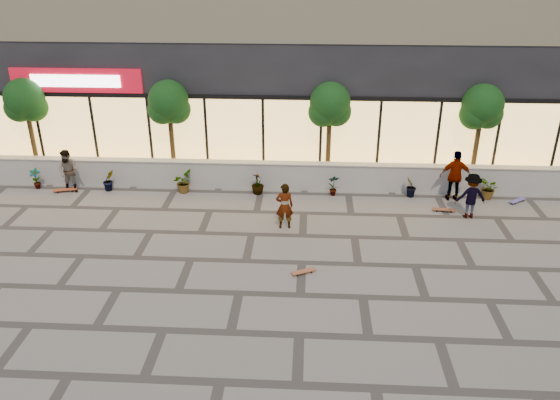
# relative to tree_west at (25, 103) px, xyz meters

# --- Properties ---
(ground) EXTENTS (80.00, 80.00, 0.00)m
(ground) POSITION_rel_tree_west_xyz_m (9.00, -7.70, -2.99)
(ground) COLOR gray
(ground) RESTS_ON ground
(planter_wall) EXTENTS (22.00, 0.42, 1.04)m
(planter_wall) POSITION_rel_tree_west_xyz_m (9.00, -0.70, -2.46)
(planter_wall) COLOR beige
(planter_wall) RESTS_ON ground
(retail_building) EXTENTS (24.00, 9.17, 8.50)m
(retail_building) POSITION_rel_tree_west_xyz_m (9.00, 4.79, 1.26)
(retail_building) COLOR black
(retail_building) RESTS_ON ground
(shrub_a) EXTENTS (0.43, 0.29, 0.81)m
(shrub_a) POSITION_rel_tree_west_xyz_m (0.50, -1.25, -2.58)
(shrub_a) COLOR #113611
(shrub_a) RESTS_ON ground
(shrub_b) EXTENTS (0.57, 0.57, 0.81)m
(shrub_b) POSITION_rel_tree_west_xyz_m (3.30, -1.25, -2.58)
(shrub_b) COLOR #113611
(shrub_b) RESTS_ON ground
(shrub_c) EXTENTS (0.68, 0.77, 0.81)m
(shrub_c) POSITION_rel_tree_west_xyz_m (6.10, -1.25, -2.58)
(shrub_c) COLOR #113611
(shrub_c) RESTS_ON ground
(shrub_d) EXTENTS (0.64, 0.64, 0.81)m
(shrub_d) POSITION_rel_tree_west_xyz_m (8.90, -1.25, -2.58)
(shrub_d) COLOR #113611
(shrub_d) RESTS_ON ground
(shrub_e) EXTENTS (0.46, 0.35, 0.81)m
(shrub_e) POSITION_rel_tree_west_xyz_m (11.70, -1.25, -2.58)
(shrub_e) COLOR #113611
(shrub_e) RESTS_ON ground
(shrub_f) EXTENTS (0.55, 0.57, 0.81)m
(shrub_f) POSITION_rel_tree_west_xyz_m (14.50, -1.25, -2.58)
(shrub_f) COLOR #113611
(shrub_f) RESTS_ON ground
(shrub_g) EXTENTS (0.77, 0.84, 0.81)m
(shrub_g) POSITION_rel_tree_west_xyz_m (17.30, -1.25, -2.58)
(shrub_g) COLOR #113611
(shrub_g) RESTS_ON ground
(tree_west) EXTENTS (1.60, 1.50, 3.92)m
(tree_west) POSITION_rel_tree_west_xyz_m (0.00, 0.00, 0.00)
(tree_west) COLOR #4B391A
(tree_west) RESTS_ON ground
(tree_midwest) EXTENTS (1.60, 1.50, 3.92)m
(tree_midwest) POSITION_rel_tree_west_xyz_m (5.50, 0.00, 0.00)
(tree_midwest) COLOR #4B391A
(tree_midwest) RESTS_ON ground
(tree_mideast) EXTENTS (1.60, 1.50, 3.92)m
(tree_mideast) POSITION_rel_tree_west_xyz_m (11.50, 0.00, 0.00)
(tree_mideast) COLOR #4B391A
(tree_mideast) RESTS_ON ground
(tree_east) EXTENTS (1.60, 1.50, 3.92)m
(tree_east) POSITION_rel_tree_west_xyz_m (17.00, 0.00, 0.00)
(tree_east) COLOR #4B391A
(tree_east) RESTS_ON ground
(skater_center) EXTENTS (0.61, 0.44, 1.56)m
(skater_center) POSITION_rel_tree_west_xyz_m (10.02, -3.90, -2.21)
(skater_center) COLOR white
(skater_center) RESTS_ON ground
(skater_left) EXTENTS (0.84, 0.68, 1.64)m
(skater_left) POSITION_rel_tree_west_xyz_m (1.93, -1.48, -2.17)
(skater_left) COLOR #8B7A59
(skater_left) RESTS_ON ground
(skater_right_near) EXTENTS (1.11, 0.50, 1.87)m
(skater_right_near) POSITION_rel_tree_west_xyz_m (16.00, -1.40, -2.05)
(skater_right_near) COLOR white
(skater_right_near) RESTS_ON ground
(skater_right_far) EXTENTS (1.05, 0.65, 1.57)m
(skater_right_far) POSITION_rel_tree_west_xyz_m (16.21, -2.79, -2.20)
(skater_right_far) COLOR maroon
(skater_right_far) RESTS_ON ground
(skateboard_center) EXTENTS (0.71, 0.47, 0.09)m
(skateboard_center) POSITION_rel_tree_west_xyz_m (10.69, -6.65, -2.91)
(skateboard_center) COLOR #965031
(skateboard_center) RESTS_ON ground
(skateboard_left) EXTENTS (0.88, 0.42, 0.10)m
(skateboard_left) POSITION_rel_tree_west_xyz_m (1.67, -1.50, -2.90)
(skateboard_left) COLOR #B44821
(skateboard_left) RESTS_ON ground
(skateboard_right_near) EXTENTS (0.79, 0.28, 0.09)m
(skateboard_right_near) POSITION_rel_tree_west_xyz_m (15.48, -2.42, -2.91)
(skateboard_right_near) COLOR brown
(skateboard_right_near) RESTS_ON ground
(skateboard_right_far) EXTENTS (0.73, 0.59, 0.09)m
(skateboard_right_far) POSITION_rel_tree_west_xyz_m (18.29, -1.50, -2.91)
(skateboard_right_far) COLOR #5D579F
(skateboard_right_far) RESTS_ON ground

